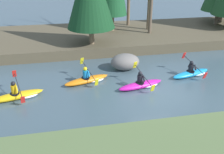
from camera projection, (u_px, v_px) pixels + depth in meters
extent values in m
plane|color=#425660|center=(156.00, 93.00, 14.11)|extent=(90.00, 90.00, 0.00)
cube|color=brown|center=(118.00, 36.00, 22.54)|extent=(44.00, 8.04, 0.75)
cylinder|color=#7A664C|center=(92.00, 36.00, 19.24)|extent=(0.36, 0.36, 1.22)
cylinder|color=#7A664C|center=(112.00, 23.00, 22.59)|extent=(0.36, 0.36, 1.38)
cylinder|color=brown|center=(217.00, 17.00, 24.58)|extent=(0.36, 0.36, 1.31)
cylinder|color=brown|center=(221.00, 15.00, 25.71)|extent=(0.36, 0.36, 1.18)
cylinder|color=brown|center=(149.00, 6.00, 22.37)|extent=(0.28, 0.28, 4.07)
ellipsoid|color=#1993D6|center=(191.00, 73.00, 15.98)|extent=(2.76, 1.33, 0.34)
cone|color=#1993D6|center=(206.00, 69.00, 16.49)|extent=(0.39, 0.29, 0.20)
cylinder|color=black|center=(190.00, 71.00, 15.90)|extent=(0.60, 0.60, 0.08)
cylinder|color=black|center=(191.00, 68.00, 15.79)|extent=(0.37, 0.37, 0.42)
sphere|color=black|center=(192.00, 63.00, 15.65)|extent=(0.29, 0.29, 0.23)
cylinder|color=black|center=(190.00, 65.00, 15.99)|extent=(0.15, 0.24, 0.35)
cylinder|color=black|center=(195.00, 67.00, 15.60)|extent=(0.15, 0.24, 0.35)
cylinder|color=black|center=(194.00, 65.00, 15.84)|extent=(0.57, 1.85, 0.65)
cube|color=red|center=(184.00, 55.00, 16.47)|extent=(0.24, 0.21, 0.41)
cube|color=red|center=(205.00, 76.00, 15.20)|extent=(0.24, 0.21, 0.41)
ellipsoid|color=white|center=(197.00, 73.00, 16.24)|extent=(1.25, 0.98, 0.18)
ellipsoid|color=#C61999|center=(140.00, 85.00, 14.57)|extent=(2.76, 1.25, 0.34)
cone|color=#C61999|center=(159.00, 81.00, 15.05)|extent=(0.39, 0.28, 0.20)
cylinder|color=black|center=(140.00, 83.00, 14.49)|extent=(0.58, 0.58, 0.08)
cylinder|color=black|center=(140.00, 79.00, 14.38)|extent=(0.36, 0.36, 0.42)
sphere|color=black|center=(140.00, 73.00, 14.24)|extent=(0.28, 0.28, 0.23)
cylinder|color=black|center=(139.00, 75.00, 14.58)|extent=(0.14, 0.24, 0.35)
cylinder|color=black|center=(144.00, 79.00, 14.19)|extent=(0.14, 0.24, 0.35)
cylinder|color=black|center=(144.00, 76.00, 14.42)|extent=(0.51, 1.86, 0.65)
cube|color=yellow|center=(135.00, 65.00, 15.06)|extent=(0.23, 0.20, 0.41)
cube|color=yellow|center=(153.00, 88.00, 13.77)|extent=(0.23, 0.20, 0.41)
ellipsoid|color=white|center=(149.00, 84.00, 14.82)|extent=(1.24, 0.95, 0.18)
ellipsoid|color=orange|center=(86.00, 80.00, 15.14)|extent=(2.75, 1.43, 0.34)
cone|color=orange|center=(105.00, 75.00, 15.70)|extent=(0.40, 0.30, 0.20)
cylinder|color=black|center=(86.00, 78.00, 15.06)|extent=(0.61, 0.61, 0.08)
cylinder|color=#1984CC|center=(85.00, 74.00, 14.95)|extent=(0.38, 0.38, 0.42)
sphere|color=yellow|center=(85.00, 69.00, 14.81)|extent=(0.29, 0.29, 0.23)
cylinder|color=#1984CC|center=(85.00, 71.00, 15.15)|extent=(0.16, 0.24, 0.35)
cylinder|color=#1984CC|center=(89.00, 74.00, 14.77)|extent=(0.16, 0.24, 0.35)
cylinder|color=black|center=(89.00, 71.00, 15.00)|extent=(0.65, 1.82, 0.65)
cube|color=yellow|center=(82.00, 61.00, 15.62)|extent=(0.24, 0.21, 0.41)
cube|color=yellow|center=(97.00, 82.00, 14.39)|extent=(0.24, 0.21, 0.41)
ellipsoid|color=white|center=(95.00, 79.00, 15.42)|extent=(1.27, 1.02, 0.18)
ellipsoid|color=yellow|center=(16.00, 96.00, 13.44)|extent=(2.76, 1.34, 0.34)
cone|color=yellow|center=(40.00, 90.00, 13.95)|extent=(0.39, 0.29, 0.20)
cylinder|color=black|center=(15.00, 94.00, 13.36)|extent=(0.60, 0.60, 0.08)
cylinder|color=yellow|center=(14.00, 89.00, 13.25)|extent=(0.37, 0.37, 0.42)
sphere|color=black|center=(13.00, 84.00, 13.11)|extent=(0.29, 0.29, 0.23)
cylinder|color=yellow|center=(15.00, 85.00, 13.45)|extent=(0.15, 0.24, 0.35)
cylinder|color=yellow|center=(17.00, 89.00, 13.06)|extent=(0.15, 0.24, 0.35)
cylinder|color=black|center=(18.00, 86.00, 13.29)|extent=(0.57, 1.85, 0.65)
cube|color=red|center=(14.00, 74.00, 13.93)|extent=(0.24, 0.21, 0.41)
cube|color=red|center=(23.00, 100.00, 12.66)|extent=(0.24, 0.21, 0.41)
ellipsoid|color=white|center=(27.00, 95.00, 13.71)|extent=(1.25, 0.98, 0.18)
ellipsoid|color=slate|center=(125.00, 62.00, 16.78)|extent=(1.84, 1.44, 1.04)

